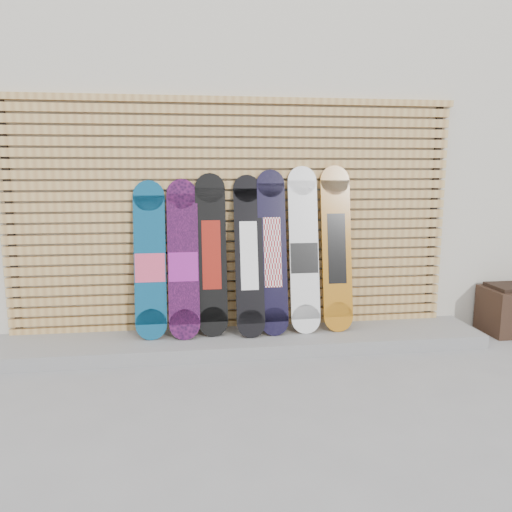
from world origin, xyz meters
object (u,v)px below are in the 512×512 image
(snowboard_1, at_px, (183,260))
(snowboard_6, at_px, (337,249))
(snowboard_4, at_px, (272,252))
(snowboard_5, at_px, (304,251))
(snowboard_2, at_px, (211,255))
(snowboard_3, at_px, (249,256))
(snowboard_0, at_px, (150,261))

(snowboard_1, xyz_separation_m, snowboard_6, (1.44, 0.02, 0.07))
(snowboard_1, relative_size, snowboard_4, 0.94)
(snowboard_1, bearing_deg, snowboard_5, 0.61)
(snowboard_6, bearing_deg, snowboard_4, -178.31)
(snowboard_2, height_order, snowboard_3, snowboard_2)
(snowboard_0, bearing_deg, snowboard_6, 0.04)
(snowboard_1, distance_m, snowboard_3, 0.60)
(snowboard_2, bearing_deg, snowboard_0, -179.05)
(snowboard_0, xyz_separation_m, snowboard_3, (0.90, -0.03, 0.03))
(snowboard_1, distance_m, snowboard_4, 0.83)
(snowboard_0, xyz_separation_m, snowboard_2, (0.56, 0.01, 0.04))
(snowboard_2, height_order, snowboard_5, snowboard_5)
(snowboard_5, distance_m, snowboard_6, 0.32)
(snowboard_1, height_order, snowboard_3, snowboard_3)
(snowboard_1, bearing_deg, snowboard_0, 176.10)
(snowboard_2, distance_m, snowboard_4, 0.57)
(snowboard_3, height_order, snowboard_4, snowboard_4)
(snowboard_4, xyz_separation_m, snowboard_5, (0.30, 0.01, 0.00))
(snowboard_5, bearing_deg, snowboard_3, -177.49)
(snowboard_2, xyz_separation_m, snowboard_5, (0.87, -0.02, 0.02))
(snowboard_3, relative_size, snowboard_4, 0.97)
(snowboard_3, xyz_separation_m, snowboard_6, (0.84, 0.03, 0.04))
(snowboard_0, height_order, snowboard_3, snowboard_3)
(snowboard_2, bearing_deg, snowboard_1, -173.47)
(snowboard_1, bearing_deg, snowboard_3, -1.04)
(snowboard_2, height_order, snowboard_4, snowboard_4)
(snowboard_6, bearing_deg, snowboard_2, 179.62)
(snowboard_3, bearing_deg, snowboard_1, 178.96)
(snowboard_0, distance_m, snowboard_4, 1.12)
(snowboard_0, relative_size, snowboard_4, 0.94)
(snowboard_1, xyz_separation_m, snowboard_5, (1.13, 0.01, 0.06))
(snowboard_5, bearing_deg, snowboard_0, 179.67)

